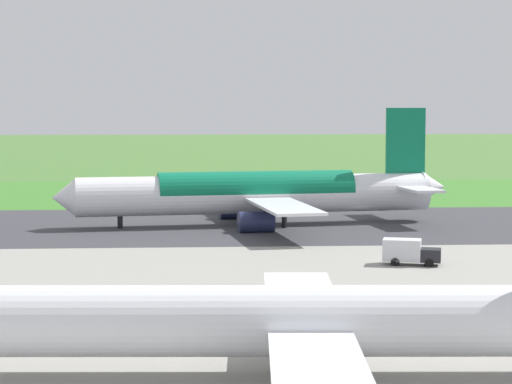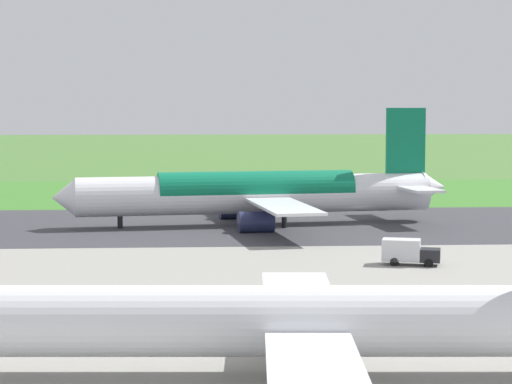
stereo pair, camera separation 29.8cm
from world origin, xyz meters
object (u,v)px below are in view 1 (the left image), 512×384
at_px(service_truck_baggage, 409,252).
at_px(no_stopping_sign, 232,188).
at_px(airliner_parked_mid, 299,319).
at_px(traffic_cone_orange, 207,198).
at_px(airliner_main, 259,193).

height_order(service_truck_baggage, no_stopping_sign, no_stopping_sign).
bearing_deg(service_truck_baggage, airliner_parked_mid, 68.87).
relative_size(service_truck_baggage, traffic_cone_orange, 11.26).
relative_size(no_stopping_sign, traffic_cone_orange, 5.22).
xyz_separation_m(service_truck_baggage, traffic_cone_orange, (19.56, -70.92, -1.13)).
distance_m(service_truck_baggage, traffic_cone_orange, 73.57).
xyz_separation_m(airliner_main, traffic_cone_orange, (6.54, -36.78, -4.08)).
distance_m(airliner_main, no_stopping_sign, 39.47).
bearing_deg(traffic_cone_orange, airliner_parked_mid, 92.08).
height_order(no_stopping_sign, traffic_cone_orange, no_stopping_sign).
bearing_deg(service_truck_baggage, airliner_main, -69.12).
bearing_deg(no_stopping_sign, airliner_parked_mid, 89.78).
bearing_deg(airliner_main, service_truck_baggage, 110.88).
bearing_deg(airliner_parked_mid, service_truck_baggage, -111.13).
bearing_deg(airliner_parked_mid, airliner_main, -91.93).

